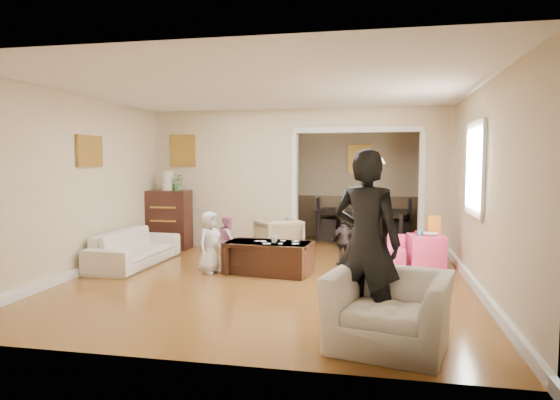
% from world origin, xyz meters
% --- Properties ---
extents(floor, '(7.00, 7.00, 0.00)m').
position_xyz_m(floor, '(0.00, 0.00, 0.00)').
color(floor, '#9C6228').
rests_on(floor, ground).
extents(partition_left, '(2.75, 0.18, 2.60)m').
position_xyz_m(partition_left, '(-1.38, 1.80, 1.30)').
color(partition_left, beige).
rests_on(partition_left, ground).
extents(partition_right, '(0.55, 0.18, 2.60)m').
position_xyz_m(partition_right, '(2.48, 1.80, 1.30)').
color(partition_right, beige).
rests_on(partition_right, ground).
extents(partition_header, '(2.22, 0.18, 0.35)m').
position_xyz_m(partition_header, '(1.10, 1.80, 2.42)').
color(partition_header, beige).
rests_on(partition_header, partition_right).
extents(window_pane, '(0.03, 0.95, 1.10)m').
position_xyz_m(window_pane, '(2.73, -0.40, 1.55)').
color(window_pane, white).
rests_on(window_pane, ground).
extents(framed_art_partition, '(0.45, 0.03, 0.55)m').
position_xyz_m(framed_art_partition, '(-2.20, 1.70, 1.85)').
color(framed_art_partition, brown).
rests_on(framed_art_partition, partition_left).
extents(framed_art_sofa_wall, '(0.03, 0.55, 0.40)m').
position_xyz_m(framed_art_sofa_wall, '(-2.71, -0.60, 1.80)').
color(framed_art_sofa_wall, brown).
extents(framed_art_alcove, '(0.45, 0.03, 0.55)m').
position_xyz_m(framed_art_alcove, '(1.10, 3.44, 1.70)').
color(framed_art_alcove, brown).
extents(sofa, '(0.76, 1.89, 0.55)m').
position_xyz_m(sofa, '(-2.30, -0.09, 0.27)').
color(sofa, '#EFE2CE').
rests_on(sofa, ground).
extents(armchair_back, '(0.97, 0.98, 0.64)m').
position_xyz_m(armchair_back, '(-0.22, 1.13, 0.32)').
color(armchair_back, tan).
rests_on(armchair_back, ground).
extents(armchair_front, '(1.20, 1.11, 0.67)m').
position_xyz_m(armchair_front, '(1.59, -2.86, 0.33)').
color(armchair_front, '#EFE2CE').
rests_on(armchair_front, ground).
extents(dresser, '(0.80, 0.45, 1.10)m').
position_xyz_m(dresser, '(-2.38, 1.39, 0.55)').
color(dresser, black).
rests_on(dresser, ground).
extents(table_lamp, '(0.22, 0.22, 0.36)m').
position_xyz_m(table_lamp, '(-2.38, 1.39, 1.28)').
color(table_lamp, beige).
rests_on(table_lamp, dresser).
extents(potted_plant, '(0.27, 0.24, 0.30)m').
position_xyz_m(potted_plant, '(-2.18, 1.39, 1.25)').
color(potted_plant, '#336D30').
rests_on(potted_plant, dresser).
extents(coffee_table, '(1.31, 0.80, 0.46)m').
position_xyz_m(coffee_table, '(-0.09, -0.24, 0.23)').
color(coffee_table, '#321910').
rests_on(coffee_table, ground).
extents(coffee_cup, '(0.12, 0.12, 0.10)m').
position_xyz_m(coffee_cup, '(0.01, -0.29, 0.51)').
color(coffee_cup, silver).
rests_on(coffee_cup, coffee_table).
extents(play_table, '(0.58, 0.58, 0.50)m').
position_xyz_m(play_table, '(2.23, 0.65, 0.25)').
color(play_table, '#FF4380').
rests_on(play_table, ground).
extents(cereal_box, '(0.21, 0.09, 0.30)m').
position_xyz_m(cereal_box, '(2.35, 0.75, 0.65)').
color(cereal_box, yellow).
rests_on(cereal_box, play_table).
extents(cyan_cup, '(0.08, 0.08, 0.08)m').
position_xyz_m(cyan_cup, '(2.13, 0.60, 0.54)').
color(cyan_cup, '#26A4BF').
rests_on(cyan_cup, play_table).
extents(toy_block, '(0.10, 0.09, 0.05)m').
position_xyz_m(toy_block, '(2.11, 0.77, 0.53)').
color(toy_block, red).
rests_on(toy_block, play_table).
extents(play_bowl, '(0.25, 0.25, 0.05)m').
position_xyz_m(play_bowl, '(2.28, 0.53, 0.53)').
color(play_bowl, white).
rests_on(play_bowl, play_table).
extents(dining_table, '(2.01, 1.36, 0.65)m').
position_xyz_m(dining_table, '(1.19, 2.95, 0.32)').
color(dining_table, black).
rests_on(dining_table, ground).
extents(adult_person, '(0.74, 0.60, 1.77)m').
position_xyz_m(adult_person, '(1.38, -2.58, 0.88)').
color(adult_person, black).
rests_on(adult_person, ground).
extents(child_kneel_a, '(0.42, 0.51, 0.91)m').
position_xyz_m(child_kneel_a, '(-0.94, -0.39, 0.46)').
color(child_kneel_a, silver).
rests_on(child_kneel_a, ground).
extents(child_kneel_b, '(0.39, 0.46, 0.83)m').
position_xyz_m(child_kneel_b, '(-0.79, 0.06, 0.41)').
color(child_kneel_b, pink).
rests_on(child_kneel_b, ground).
extents(child_toddler, '(0.49, 0.40, 0.78)m').
position_xyz_m(child_toddler, '(0.96, 0.51, 0.39)').
color(child_toddler, black).
rests_on(child_toddler, ground).
extents(craft_papers, '(0.70, 0.42, 0.00)m').
position_xyz_m(craft_papers, '(0.04, -0.23, 0.46)').
color(craft_papers, white).
rests_on(craft_papers, coffee_table).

